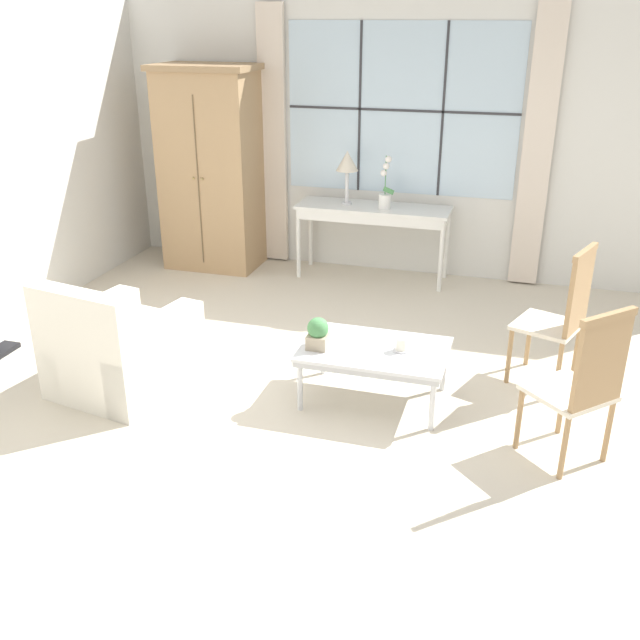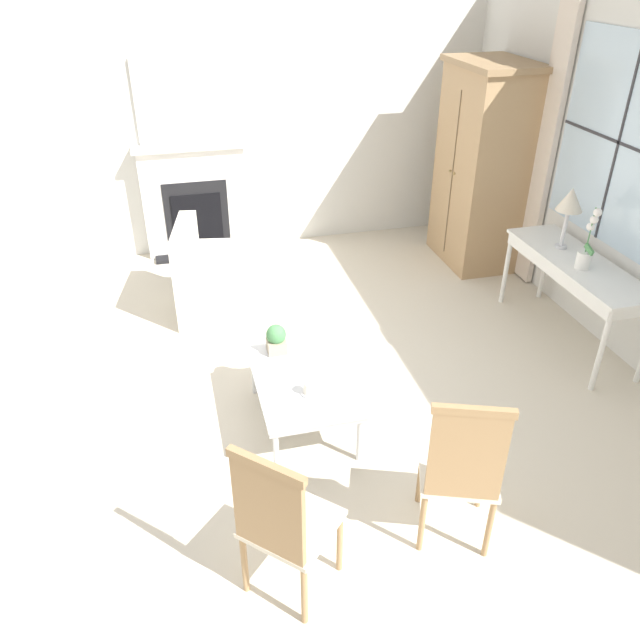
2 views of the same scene
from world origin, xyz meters
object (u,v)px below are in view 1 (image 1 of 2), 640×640
at_px(table_lamp, 347,163).
at_px(pillar_candle, 402,345).
at_px(console_table, 373,214).
at_px(armchair_upholstered, 121,352).
at_px(potted_orchid, 385,191).
at_px(coffee_table, 375,353).
at_px(potted_plant_small, 318,333).
at_px(armoire, 211,169).
at_px(accent_chair_wooden, 584,380).
at_px(side_chair_wooden, 563,311).

height_order(table_lamp, pillar_candle, table_lamp).
bearing_deg(console_table, armchair_upholstered, -113.33).
bearing_deg(potted_orchid, coffee_table, -79.48).
distance_m(console_table, potted_plant_small, 2.70).
bearing_deg(table_lamp, pillar_candle, -67.32).
xyz_separation_m(armoire, console_table, (1.77, 0.07, -0.38)).
relative_size(coffee_table, pillar_candle, 8.81).
relative_size(armchair_upholstered, potted_plant_small, 4.63).
bearing_deg(console_table, coffee_table, -76.96).
bearing_deg(pillar_candle, accent_chair_wooden, -19.98).
bearing_deg(console_table, table_lamp, -179.82).
relative_size(armoire, armchair_upholstered, 2.01).
distance_m(potted_orchid, potted_plant_small, 2.66).
bearing_deg(coffee_table, console_table, 103.04).
height_order(armoire, accent_chair_wooden, armoire).
bearing_deg(armchair_upholstered, coffee_table, 10.46).
height_order(table_lamp, potted_orchid, table_lamp).
bearing_deg(potted_orchid, console_table, 153.97).
height_order(side_chair_wooden, coffee_table, side_chair_wooden).
distance_m(side_chair_wooden, accent_chair_wooden, 1.05).
height_order(armoire, potted_plant_small, armoire).
bearing_deg(potted_orchid, pillar_candle, -75.30).
bearing_deg(armchair_upholstered, side_chair_wooden, 17.20).
bearing_deg(side_chair_wooden, pillar_candle, -150.13).
distance_m(console_table, accent_chair_wooden, 3.59).
height_order(table_lamp, coffee_table, table_lamp).
xyz_separation_m(accent_chair_wooden, coffee_table, (-1.37, 0.42, -0.21)).
bearing_deg(accent_chair_wooden, potted_orchid, 122.09).
xyz_separation_m(console_table, pillar_candle, (0.79, -2.57, -0.23)).
height_order(armoire, armchair_upholstered, armoire).
bearing_deg(side_chair_wooden, armoire, 152.65).
bearing_deg(potted_orchid, armchair_upholstered, -115.94).
bearing_deg(side_chair_wooden, coffee_table, -153.80).
bearing_deg(coffee_table, side_chair_wooden, 26.20).
bearing_deg(accent_chair_wooden, pillar_candle, 160.02).
height_order(armchair_upholstered, coffee_table, armchair_upholstered).
distance_m(side_chair_wooden, potted_plant_small, 1.82).
bearing_deg(table_lamp, armchair_upholstered, -108.44).
distance_m(potted_orchid, armchair_upholstered, 3.24).
distance_m(armchair_upholstered, side_chair_wooden, 3.28).
distance_m(armoire, potted_plant_small, 3.33).
xyz_separation_m(armchair_upholstered, accent_chair_wooden, (3.23, -0.08, 0.29)).
relative_size(armoire, console_table, 1.35).
relative_size(table_lamp, coffee_table, 0.53).
relative_size(side_chair_wooden, accent_chair_wooden, 1.04).
bearing_deg(table_lamp, side_chair_wooden, -42.17).
height_order(armchair_upholstered, side_chair_wooden, side_chair_wooden).
relative_size(console_table, accent_chair_wooden, 1.50).
distance_m(armchair_upholstered, potted_plant_small, 1.50).
bearing_deg(coffee_table, armchair_upholstered, -169.54).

